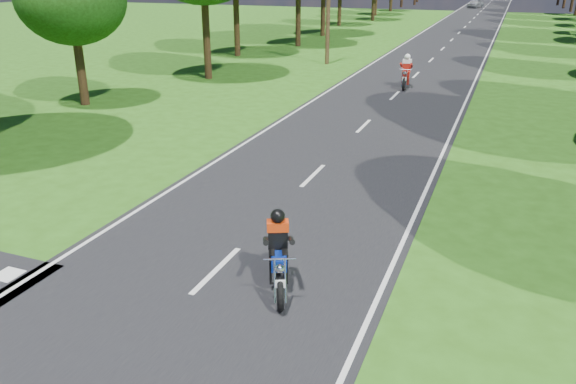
% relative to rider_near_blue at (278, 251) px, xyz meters
% --- Properties ---
extents(ground, '(160.00, 160.00, 0.00)m').
position_rel_rider_near_blue_xyz_m(ground, '(-1.43, -1.87, -0.79)').
color(ground, '#295513').
rests_on(ground, ground).
extents(main_road, '(7.00, 140.00, 0.02)m').
position_rel_rider_near_blue_xyz_m(main_road, '(-1.43, 48.13, -0.78)').
color(main_road, black).
rests_on(main_road, ground).
extents(road_markings, '(7.40, 140.00, 0.01)m').
position_rel_rider_near_blue_xyz_m(road_markings, '(-1.56, 46.26, -0.77)').
color(road_markings, silver).
rests_on(road_markings, main_road).
extents(rider_near_blue, '(1.33, 1.94, 1.54)m').
position_rel_rider_near_blue_xyz_m(rider_near_blue, '(0.00, 0.00, 0.00)').
color(rider_near_blue, navy).
rests_on(rider_near_blue, main_road).
extents(rider_far_red, '(0.86, 2.06, 1.67)m').
position_rel_rider_near_blue_xyz_m(rider_far_red, '(-1.34, 20.26, 0.06)').
color(rider_far_red, '#A8150C').
rests_on(rider_far_red, main_road).
extents(distant_car, '(2.54, 3.92, 1.24)m').
position_rel_rider_near_blue_xyz_m(distant_car, '(-2.78, 85.41, -0.15)').
color(distant_car, '#A7A9AE').
rests_on(distant_car, main_road).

